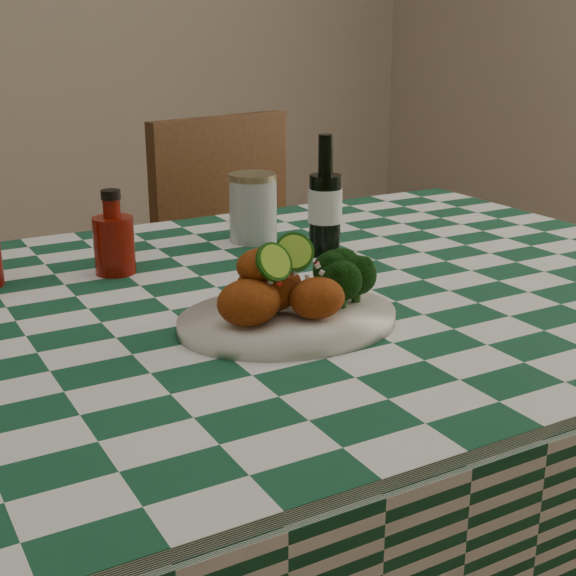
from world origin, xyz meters
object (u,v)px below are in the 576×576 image
ketchup_bottle (113,232)px  beer_bottle (325,196)px  dining_table (239,522)px  wooden_chair_right (269,304)px  plate (288,320)px  fried_chicken_pile (284,278)px  mason_jar (253,208)px

ketchup_bottle → beer_bottle: bearing=-11.9°
dining_table → wooden_chair_right: bearing=58.6°
plate → ketchup_bottle: bearing=109.8°
dining_table → fried_chicken_pile: 0.48m
fried_chicken_pile → wooden_chair_right: bearing=63.3°
beer_bottle → ketchup_bottle: bearing=168.1°
mason_jar → dining_table: bearing=-122.0°
fried_chicken_pile → ketchup_bottle: ketchup_bottle is taller
mason_jar → wooden_chair_right: bearing=58.9°
dining_table → fried_chicken_pile: bearing=-86.6°
plate → beer_bottle: (0.23, 0.28, 0.10)m
dining_table → beer_bottle: beer_bottle is taller
ketchup_bottle → wooden_chair_right: wooden_chair_right is taller
fried_chicken_pile → beer_bottle: size_ratio=0.75×
beer_bottle → dining_table: bearing=-150.4°
plate → fried_chicken_pile: fried_chicken_pile is taller
beer_bottle → wooden_chair_right: beer_bottle is taller
ketchup_bottle → beer_bottle: size_ratio=0.65×
fried_chicken_pile → ketchup_bottle: bearing=109.0°
ketchup_bottle → mason_jar: bearing=13.7°
dining_table → plate: (0.01, -0.14, 0.40)m
ketchup_bottle → mason_jar: (0.29, 0.07, -0.01)m
mason_jar → beer_bottle: (0.07, -0.15, 0.04)m
dining_table → wooden_chair_right: 0.86m
beer_bottle → wooden_chair_right: bearing=71.3°
mason_jar → fried_chicken_pile: bearing=-111.8°
fried_chicken_pile → beer_bottle: (0.24, 0.28, 0.04)m
fried_chicken_pile → mason_jar: (0.17, 0.43, -0.00)m
dining_table → beer_bottle: (0.25, 0.14, 0.50)m
dining_table → ketchup_bottle: (-0.11, 0.22, 0.46)m
fried_chicken_pile → wooden_chair_right: 1.05m
plate → ketchup_bottle: ketchup_bottle is taller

